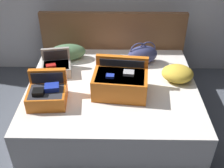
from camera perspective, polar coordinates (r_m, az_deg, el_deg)
The scene contains 9 objects.
ground_plane at distance 3.30m, azimuth -0.08°, elevation -11.36°, with size 12.00×12.00×0.00m, color #4C515B.
bed at distance 3.42m, azimuth 0.04°, elevation -3.56°, with size 2.00×1.77×0.51m, color silver.
headboard at distance 4.05m, azimuth 0.24°, elevation 7.68°, with size 2.04×0.08×1.05m, color brown.
hard_case_large at distance 3.06m, azimuth 1.74°, elevation 0.42°, with size 0.64×0.49×0.37m.
hard_case_medium at distance 3.03m, azimuth -13.31°, elevation -1.97°, with size 0.43×0.40×0.32m.
hard_case_small at distance 3.52m, azimuth -11.47°, elevation 3.56°, with size 0.40×0.37×0.28m.
duffel_bag at distance 3.65m, azimuth 6.38°, elevation 6.10°, with size 0.45×0.33×0.31m.
pillow_near_headboard at distance 3.78m, azimuth -9.24°, elevation 6.55°, with size 0.49×0.25×0.22m, color #4C724C.
pillow_center_head at distance 3.38m, azimuth 13.47°, elevation 2.13°, with size 0.38×0.31×0.20m, color gold.
Camera 1 is at (0.04, -2.27, 2.39)m, focal length 43.93 mm.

